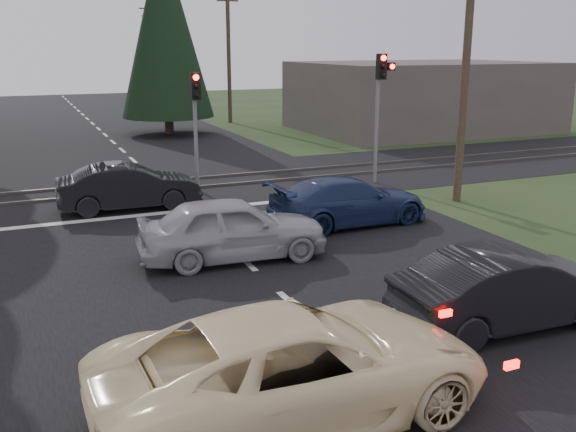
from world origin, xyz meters
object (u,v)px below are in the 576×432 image
utility_pole_far (150,47)px  cream_coupe (295,366)px  traffic_signal_center (196,111)px  utility_pole_mid (229,49)px  utility_pole_near (467,54)px  silver_car (233,229)px  dark_hatchback (509,289)px  blue_sedan (349,201)px  dark_car_far (129,187)px  traffic_signal_right (381,93)px

utility_pole_far → cream_coupe: 59.53m
traffic_signal_center → utility_pole_mid: size_ratio=0.46×
utility_pole_mid → cream_coupe: 35.24m
utility_pole_near → utility_pole_mid: same height
utility_pole_near → cream_coupe: 14.41m
traffic_signal_center → utility_pole_far: 44.99m
traffic_signal_center → silver_car: bearing=-99.2°
cream_coupe → dark_hatchback: bearing=-78.2°
utility_pole_mid → utility_pole_far: size_ratio=1.00×
utility_pole_near → blue_sedan: bearing=-166.5°
utility_pole_near → utility_pole_mid: 24.00m
utility_pole_near → utility_pole_far: 49.00m
blue_sedan → dark_car_far: (-5.47, 4.26, 0.03)m
traffic_signal_center → dark_car_far: (-2.64, -1.54, -2.09)m
utility_pole_far → cream_coupe: (-10.04, -58.54, -3.95)m
utility_pole_near → utility_pole_mid: bearing=90.0°
dark_hatchback → utility_pole_far: bearing=-3.9°
utility_pole_near → utility_pole_far: (0.00, 49.00, 0.00)m
utility_pole_near → dark_car_far: utility_pole_near is taller
cream_coupe → utility_pole_far: bearing=-11.9°
dark_hatchback → silver_car: size_ratio=0.97×
traffic_signal_right → silver_car: size_ratio=1.05×
dark_car_far → utility_pole_near: bearing=-105.5°
traffic_signal_center → blue_sedan: 6.79m
dark_hatchback → utility_pole_near: bearing=-30.9°
utility_pole_far → blue_sedan: utility_pole_far is taller
cream_coupe → dark_car_far: cream_coupe is taller
utility_pole_far → utility_pole_mid: bearing=-90.0°
utility_pole_far → traffic_signal_right: bearing=-91.2°
utility_pole_mid → dark_car_far: size_ratio=2.07×
traffic_signal_center → cream_coupe: traffic_signal_center is taller
traffic_signal_right → blue_sedan: bearing=-129.0°
utility_pole_mid → silver_car: bearing=-108.0°
utility_pole_mid → blue_sedan: utility_pole_mid is taller
traffic_signal_right → dark_car_far: 9.55m
utility_pole_far → silver_car: utility_pole_far is taller
blue_sedan → cream_coupe: bearing=145.0°
traffic_signal_center → utility_pole_near: (7.50, -4.68, 1.92)m
utility_pole_near → dark_car_far: bearing=162.8°
traffic_signal_right → utility_pole_mid: size_ratio=0.52×
traffic_signal_right → blue_sedan: traffic_signal_right is taller
dark_hatchback → silver_car: 6.55m
utility_pole_mid → cream_coupe: utility_pole_mid is taller
utility_pole_near → dark_hatchback: utility_pole_near is taller
utility_pole_far → cream_coupe: size_ratio=1.62×
traffic_signal_right → blue_sedan: size_ratio=0.99×
utility_pole_mid → blue_sedan: 25.87m
traffic_signal_center → cream_coupe: bearing=-100.1°
silver_car → traffic_signal_center: bearing=-4.6°
dark_hatchback → dark_car_far: bearing=24.3°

